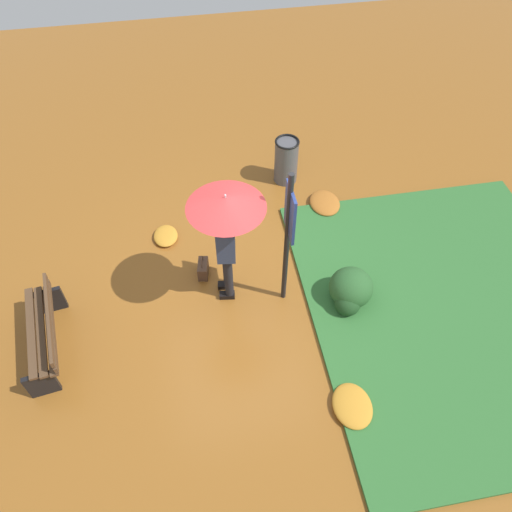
{
  "coord_description": "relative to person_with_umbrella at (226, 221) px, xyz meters",
  "views": [
    {
      "loc": [
        4.35,
        -0.47,
        5.95
      ],
      "look_at": [
        0.1,
        0.28,
        0.85
      ],
      "focal_mm": 35.32,
      "sensor_mm": 36.0,
      "label": 1
    }
  ],
  "objects": [
    {
      "name": "grass_verge",
      "position": [
        0.8,
        3.06,
        -1.53
      ],
      "size": [
        4.8,
        4.0,
        0.05
      ],
      "color": "#2D662D",
      "rests_on": "ground_plane"
    },
    {
      "name": "info_sign_post",
      "position": [
        0.14,
        0.76,
        -0.11
      ],
      "size": [
        0.44,
        0.07,
        2.3
      ],
      "color": "black",
      "rests_on": "ground_plane"
    },
    {
      "name": "handbag",
      "position": [
        -0.47,
        -0.34,
        -1.42
      ],
      "size": [
        0.32,
        0.19,
        0.37
      ],
      "color": "#4C3323",
      "rests_on": "ground_plane"
    },
    {
      "name": "ground_plane",
      "position": [
        -0.07,
        0.09,
        -1.55
      ],
      "size": [
        18.0,
        18.0,
        0.0
      ],
      "primitive_type": "plane",
      "color": "brown"
    },
    {
      "name": "shrub_cluster",
      "position": [
        0.39,
        1.65,
        -1.29
      ],
      "size": [
        0.68,
        0.62,
        0.56
      ],
      "color": "#285628",
      "rests_on": "ground_plane"
    },
    {
      "name": "leaf_pile_near_person",
      "position": [
        1.95,
        1.23,
        -1.48
      ],
      "size": [
        0.61,
        0.49,
        0.13
      ],
      "color": "#C68428",
      "rests_on": "ground_plane"
    },
    {
      "name": "park_bench",
      "position": [
        0.44,
        -2.45,
        -1.15
      ],
      "size": [
        1.4,
        0.57,
        0.75
      ],
      "color": "black",
      "rests_on": "ground_plane"
    },
    {
      "name": "person_with_umbrella",
      "position": [
        0.0,
        0.0,
        0.0
      ],
      "size": [
        0.96,
        0.96,
        2.04
      ],
      "color": "black",
      "rests_on": "ground_plane"
    },
    {
      "name": "leaf_pile_far_path",
      "position": [
        -1.3,
        -0.86,
        -1.5
      ],
      "size": [
        0.47,
        0.38,
        0.1
      ],
      "color": "#C68428",
      "rests_on": "ground_plane"
    },
    {
      "name": "trash_bin",
      "position": [
        -2.36,
        1.32,
        -1.13
      ],
      "size": [
        0.42,
        0.42,
        0.83
      ],
      "color": "#4C4C51",
      "rests_on": "ground_plane"
    },
    {
      "name": "leaf_pile_by_bench",
      "position": [
        -1.58,
        1.83,
        -1.48
      ],
      "size": [
        0.62,
        0.5,
        0.14
      ],
      "color": "#A86023",
      "rests_on": "ground_plane"
    }
  ]
}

